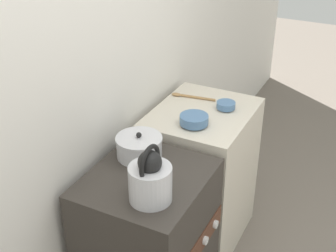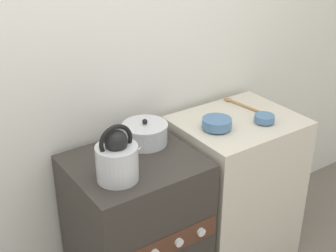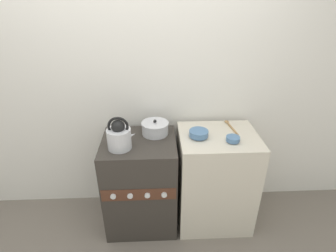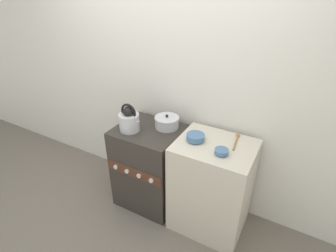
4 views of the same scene
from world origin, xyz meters
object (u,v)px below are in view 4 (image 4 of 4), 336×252
stove (150,166)px  cooking_pot (167,122)px  small_ceramic_bowl (221,151)px  kettle (129,120)px  enamel_bowl (195,137)px

stove → cooking_pot: cooking_pot is taller
small_ceramic_bowl → stove: bearing=172.1°
stove → kettle: 0.57m
stove → cooking_pot: (0.14, 0.12, 0.50)m
enamel_bowl → small_ceramic_bowl: enamel_bowl is taller
stove → kettle: kettle is taller
kettle → small_ceramic_bowl: 0.90m
enamel_bowl → small_ceramic_bowl: (0.26, -0.09, -0.01)m
stove → enamel_bowl: (0.50, -0.02, 0.51)m
small_ceramic_bowl → enamel_bowl: bearing=161.7°
kettle → enamel_bowl: size_ratio=1.73×
enamel_bowl → small_ceramic_bowl: size_ratio=1.44×
kettle → enamel_bowl: (0.64, 0.08, -0.04)m
kettle → cooking_pot: kettle is taller
stove → cooking_pot: 0.53m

